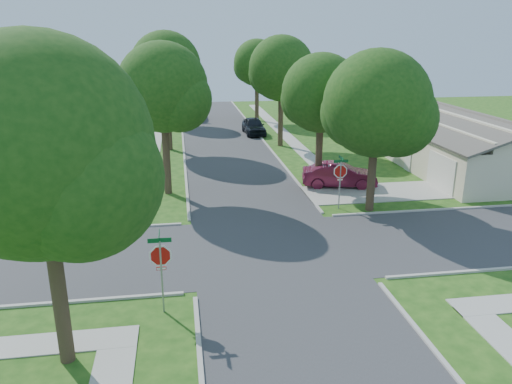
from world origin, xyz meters
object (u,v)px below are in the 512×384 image
at_px(house_nw_near, 1,153).
at_px(car_driveway, 339,175).
at_px(tree_sw_corner, 43,157).
at_px(house_ne_far, 371,111).
at_px(car_curb_east, 254,126).
at_px(tree_w_far, 169,70).
at_px(house_nw_far, 56,114).
at_px(tree_e_mid, 282,71).
at_px(tree_ne_corner, 378,109).
at_px(house_ne_near, 467,150).
at_px(stop_sign_ne, 340,173).
at_px(tree_e_far, 257,65).
at_px(car_curb_west, 195,113).
at_px(tree_w_near, 164,92).
at_px(stop_sign_sw, 161,259).
at_px(tree_w_mid, 167,70).
at_px(tree_e_near, 322,97).

xyz_separation_m(house_nw_near, car_driveway, (21.99, -6.30, -0.75)).
distance_m(tree_sw_corner, house_ne_far, 43.20).
bearing_deg(car_curb_east, tree_w_far, 134.23).
height_order(house_nw_far, car_curb_east, house_nw_far).
bearing_deg(tree_e_mid, tree_ne_corner, -84.55).
bearing_deg(tree_w_far, house_ne_near, -48.10).
xyz_separation_m(house_nw_near, car_curb_east, (19.19, 11.44, -0.73)).
distance_m(stop_sign_ne, house_nw_near, 23.12).
distance_m(tree_e_far, car_curb_west, 8.85).
distance_m(tree_w_far, house_ne_far, 21.61).
xyz_separation_m(tree_e_mid, car_curb_east, (-1.56, 5.43, -5.47)).
bearing_deg(tree_e_far, tree_w_far, -180.00).
xyz_separation_m(house_ne_near, car_curb_east, (-12.79, 15.44, -0.73)).
xyz_separation_m(tree_sw_corner, house_ne_near, (23.43, 17.99, -4.75)).
bearing_deg(tree_ne_corner, tree_w_far, 110.28).
height_order(stop_sign_ne, tree_w_near, tree_w_near).
bearing_deg(tree_w_near, car_driveway, -1.65).
bearing_deg(stop_sign_sw, tree_w_near, 89.77).
relative_size(house_nw_far, car_curb_east, 2.96).
bearing_deg(tree_e_far, house_ne_near, -63.97).
height_order(tree_e_far, tree_w_near, tree_w_near).
xyz_separation_m(stop_sign_sw, house_ne_far, (20.69, 33.70, -0.51)).
relative_size(tree_e_far, tree_ne_corner, 1.01).
height_order(tree_w_near, tree_w_mid, tree_w_mid).
bearing_deg(stop_sign_ne, house_nw_near, 153.54).
distance_m(car_curb_east, car_curb_west, 10.99).
bearing_deg(stop_sign_sw, car_curb_west, 86.23).
distance_m(tree_e_far, house_nw_far, 21.31).
distance_m(stop_sign_sw, tree_sw_corner, 5.54).
bearing_deg(tree_e_mid, tree_w_near, -128.08).
xyz_separation_m(tree_w_near, car_curb_east, (7.84, 17.43, -5.33)).
xyz_separation_m(tree_e_mid, house_nw_far, (-20.75, 10.99, -4.74)).
distance_m(stop_sign_ne, tree_w_far, 30.96).
bearing_deg(tree_w_mid, house_ne_near, -25.88).
relative_size(stop_sign_ne, tree_w_mid, 0.31).
bearing_deg(house_nw_far, stop_sign_sw, -72.90).
bearing_deg(tree_e_mid, tree_sw_corner, -113.53).
distance_m(stop_sign_sw, house_ne_near, 25.98).
bearing_deg(tree_e_far, house_ne_far, -24.03).
height_order(house_ne_far, house_nw_far, same).
bearing_deg(car_curb_east, tree_ne_corner, -83.72).
xyz_separation_m(tree_e_near, tree_e_mid, (0.01, 12.00, 0.61)).
relative_size(tree_sw_corner, house_ne_far, 0.70).
xyz_separation_m(tree_e_far, house_nw_near, (-20.75, -19.01, -4.46)).
distance_m(tree_e_far, tree_sw_corner, 42.77).
relative_size(tree_ne_corner, house_ne_near, 0.64).
xyz_separation_m(tree_e_far, tree_w_near, (-9.40, -25.00, 0.14)).
distance_m(tree_e_mid, house_nw_near, 22.12).
bearing_deg(car_driveway, house_nw_far, 55.03).
xyz_separation_m(stop_sign_ne, car_driveway, (1.30, 4.00, -1.27)).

